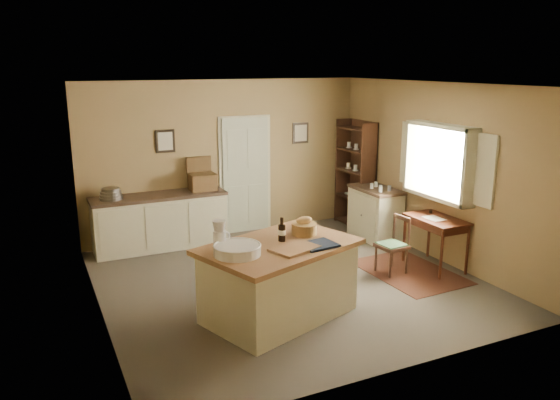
{
  "coord_description": "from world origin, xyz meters",
  "views": [
    {
      "loc": [
        -3.13,
        -6.39,
        2.97
      ],
      "look_at": [
        -0.06,
        0.14,
        1.15
      ],
      "focal_mm": 35.0,
      "sensor_mm": 36.0,
      "label": 1
    }
  ],
  "objects_px": {
    "work_island": "(278,279)",
    "shelving_unit": "(357,174)",
    "sideboard": "(161,219)",
    "writing_desk": "(436,224)",
    "desk_chair": "(392,246)",
    "right_cabinet": "(375,213)"
  },
  "relations": [
    {
      "from": "work_island",
      "to": "sideboard",
      "type": "xyz_separation_m",
      "value": [
        -0.68,
        3.11,
        -0.0
      ]
    },
    {
      "from": "work_island",
      "to": "shelving_unit",
      "type": "height_order",
      "value": "shelving_unit"
    },
    {
      "from": "shelving_unit",
      "to": "desk_chair",
      "type": "bearing_deg",
      "value": -110.77
    },
    {
      "from": "sideboard",
      "to": "desk_chair",
      "type": "distance_m",
      "value": 3.74
    },
    {
      "from": "work_island",
      "to": "shelving_unit",
      "type": "distance_m",
      "value": 4.11
    },
    {
      "from": "work_island",
      "to": "writing_desk",
      "type": "bearing_deg",
      "value": -9.49
    },
    {
      "from": "work_island",
      "to": "desk_chair",
      "type": "relative_size",
      "value": 2.55
    },
    {
      "from": "writing_desk",
      "to": "shelving_unit",
      "type": "xyz_separation_m",
      "value": [
        0.15,
        2.37,
        0.31
      ]
    },
    {
      "from": "shelving_unit",
      "to": "writing_desk",
      "type": "bearing_deg",
      "value": -93.67
    },
    {
      "from": "right_cabinet",
      "to": "shelving_unit",
      "type": "height_order",
      "value": "shelving_unit"
    },
    {
      "from": "desk_chair",
      "to": "shelving_unit",
      "type": "bearing_deg",
      "value": 63.47
    },
    {
      "from": "work_island",
      "to": "right_cabinet",
      "type": "bearing_deg",
      "value": 16.69
    },
    {
      "from": "desk_chair",
      "to": "shelving_unit",
      "type": "relative_size",
      "value": 0.42
    },
    {
      "from": "sideboard",
      "to": "desk_chair",
      "type": "relative_size",
      "value": 2.64
    },
    {
      "from": "sideboard",
      "to": "writing_desk",
      "type": "relative_size",
      "value": 2.38
    },
    {
      "from": "writing_desk",
      "to": "shelving_unit",
      "type": "height_order",
      "value": "shelving_unit"
    },
    {
      "from": "sideboard",
      "to": "shelving_unit",
      "type": "distance_m",
      "value": 3.65
    },
    {
      "from": "desk_chair",
      "to": "shelving_unit",
      "type": "xyz_separation_m",
      "value": [
        0.86,
        2.27,
        0.57
      ]
    },
    {
      "from": "writing_desk",
      "to": "sideboard",
      "type": "bearing_deg",
      "value": 142.73
    },
    {
      "from": "shelving_unit",
      "to": "right_cabinet",
      "type": "bearing_deg",
      "value": -100.34
    },
    {
      "from": "work_island",
      "to": "shelving_unit",
      "type": "xyz_separation_m",
      "value": [
        2.93,
        2.84,
        0.49
      ]
    },
    {
      "from": "desk_chair",
      "to": "right_cabinet",
      "type": "height_order",
      "value": "right_cabinet"
    }
  ]
}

